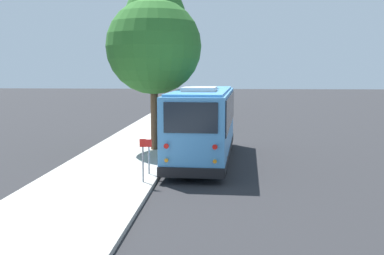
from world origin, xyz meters
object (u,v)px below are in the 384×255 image
at_px(parked_sedan_white, 203,121).
at_px(street_tree, 154,40).
at_px(parked_sedan_tan, 210,106).
at_px(parked_sedan_silver, 213,98).
at_px(shuttle_bus, 203,121).
at_px(parked_sedan_maroon, 206,111).
at_px(sign_post_near, 143,160).
at_px(fire_hydrant, 175,127).
at_px(sign_post_far, 149,156).
at_px(parked_sedan_black, 212,102).

relative_size(parked_sedan_white, street_tree, 0.55).
bearing_deg(parked_sedan_tan, parked_sedan_silver, -4.81).
relative_size(shuttle_bus, parked_sedan_maroon, 2.05).
xyz_separation_m(parked_sedan_white, street_tree, (-9.13, 1.98, 4.85)).
relative_size(sign_post_near, fire_hydrant, 1.87).
relative_size(shuttle_bus, street_tree, 1.22).
bearing_deg(street_tree, parked_sedan_white, -12.22).
height_order(parked_sedan_tan, sign_post_far, sign_post_far).
bearing_deg(parked_sedan_silver, parked_sedan_black, 174.80).
bearing_deg(parked_sedan_white, parked_sedan_silver, 0.96).
bearing_deg(shuttle_bus, fire_hydrant, 17.31).
bearing_deg(fire_hydrant, parked_sedan_black, -4.01).
xyz_separation_m(parked_sedan_tan, street_tree, (-22.07, 2.02, 4.86)).
bearing_deg(parked_sedan_white, parked_sedan_black, 1.01).
relative_size(shuttle_bus, parked_sedan_tan, 2.26).
relative_size(sign_post_near, sign_post_far, 1.16).
xyz_separation_m(shuttle_bus, sign_post_far, (-3.64, 1.86, -0.95)).
height_order(parked_sedan_white, street_tree, street_tree).
bearing_deg(parked_sedan_tan, sign_post_far, 172.25).
distance_m(shuttle_bus, parked_sedan_black, 30.63).
xyz_separation_m(parked_sedan_black, fire_hydrant, (-22.61, 1.59, -0.06)).
distance_m(parked_sedan_white, parked_sedan_tan, 12.94).
xyz_separation_m(sign_post_far, fire_hydrant, (11.63, 0.23, -0.27)).
bearing_deg(parked_sedan_tan, parked_sedan_black, -4.54).
distance_m(parked_sedan_white, parked_sedan_maroon, 7.14).
bearing_deg(fire_hydrant, parked_sedan_tan, -5.72).
height_order(parked_sedan_white, parked_sedan_maroon, parked_sedan_maroon).
bearing_deg(sign_post_far, parked_sedan_black, -2.27).
xyz_separation_m(shuttle_bus, parked_sedan_maroon, (18.40, 0.60, -1.16)).
height_order(shuttle_bus, fire_hydrant, shuttle_bus).
bearing_deg(parked_sedan_silver, street_tree, 171.70).
height_order(parked_sedan_white, parked_sedan_black, parked_sedan_black).
xyz_separation_m(shuttle_bus, sign_post_near, (-4.95, 1.86, -0.85)).
distance_m(street_tree, sign_post_near, 8.41).
relative_size(parked_sedan_maroon, fire_hydrant, 5.87).
height_order(parked_sedan_silver, fire_hydrant, parked_sedan_silver).
bearing_deg(parked_sedan_black, parked_sedan_white, -178.01).
xyz_separation_m(parked_sedan_maroon, fire_hydrant, (-10.41, 1.49, -0.07)).
distance_m(parked_sedan_tan, parked_sedan_black, 6.42).
bearing_deg(shuttle_bus, sign_post_far, 155.63).
bearing_deg(parked_sedan_black, sign_post_near, 179.80).
xyz_separation_m(parked_sedan_silver, sign_post_far, (-40.39, 1.38, 0.24)).
height_order(shuttle_bus, parked_sedan_black, shuttle_bus).
xyz_separation_m(parked_sedan_black, parked_sedan_silver, (6.14, -0.02, -0.03)).
distance_m(parked_sedan_maroon, sign_post_far, 22.08).
height_order(shuttle_bus, parked_sedan_tan, shuttle_bus).
distance_m(parked_sedan_silver, street_tree, 35.02).
relative_size(parked_sedan_tan, parked_sedan_black, 0.95).
relative_size(shuttle_bus, parked_sedan_silver, 2.19).
bearing_deg(sign_post_near, sign_post_far, 0.00).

